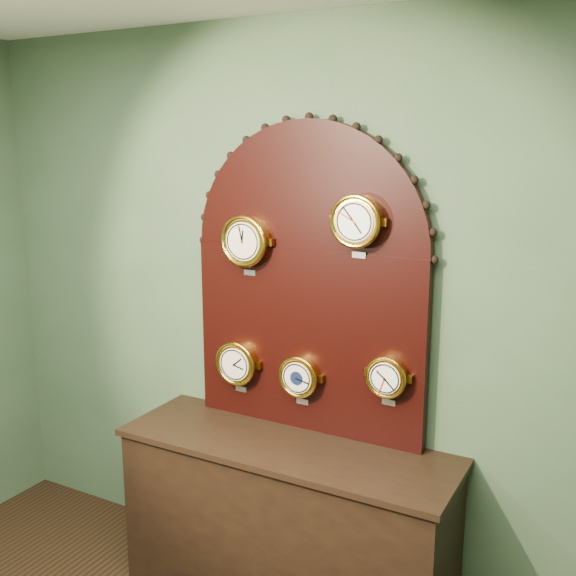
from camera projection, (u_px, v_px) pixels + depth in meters
The scene contains 8 objects.
wall_back at pixel (313, 314), 3.30m from camera, with size 4.00×4.00×0.00m, color #3D573B.
shop_counter at pixel (286, 525), 3.28m from camera, with size 1.60×0.50×0.80m, color black.
display_board at pixel (308, 271), 3.20m from camera, with size 1.26×0.06×1.53m.
roman_clock at pixel (246, 241), 3.26m from camera, with size 0.25×0.08×0.30m.
arabic_clock at pixel (357, 221), 2.96m from camera, with size 0.24×0.08×0.29m.
hygrometer at pixel (237, 363), 3.43m from camera, with size 0.23×0.08×0.28m.
barometer at pixel (300, 376), 3.26m from camera, with size 0.21×0.08×0.26m.
tide_clock at pixel (387, 376), 3.04m from camera, with size 0.20×0.08×0.25m.
Camera 1 is at (1.43, -0.36, 2.24)m, focal length 42.09 mm.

